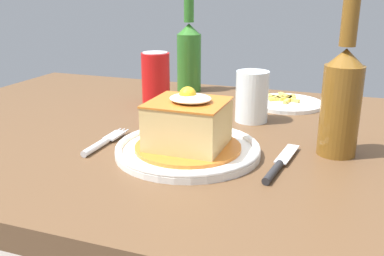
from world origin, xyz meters
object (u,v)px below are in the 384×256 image
object	(u,v)px
beer_bottle_green	(189,53)
beer_bottle_amber	(342,96)
fork	(102,143)
side_plate_fries	(286,103)
knife	(277,167)
soda_can	(156,79)
main_plate	(188,149)
drinking_glass	(252,100)

from	to	relation	value
beer_bottle_green	beer_bottle_amber	distance (m)	0.53
fork	side_plate_fries	bearing A→B (deg)	56.38
knife	soda_can	xyz separation A→B (m)	(-0.34, 0.29, 0.06)
main_plate	beer_bottle_green	xyz separation A→B (m)	(-0.16, 0.44, 0.09)
fork	side_plate_fries	xyz separation A→B (m)	(0.26, 0.39, -0.00)
main_plate	knife	bearing A→B (deg)	-5.97
beer_bottle_green	side_plate_fries	size ratio (longest dim) A/B	1.56
drinking_glass	main_plate	bearing A→B (deg)	-104.35
main_plate	fork	bearing A→B (deg)	-173.73
main_plate	beer_bottle_amber	size ratio (longest dim) A/B	0.91
soda_can	knife	bearing A→B (deg)	-40.99
fork	beer_bottle_green	size ratio (longest dim) A/B	0.53
main_plate	side_plate_fries	bearing A→B (deg)	74.25
knife	drinking_glass	size ratio (longest dim) A/B	1.58
knife	beer_bottle_green	xyz separation A→B (m)	(-0.32, 0.46, 0.09)
knife	beer_bottle_amber	distance (m)	0.16
soda_can	beer_bottle_green	distance (m)	0.17
knife	drinking_glass	bearing A→B (deg)	111.78
soda_can	drinking_glass	bearing A→B (deg)	-12.69
knife	beer_bottle_amber	xyz separation A→B (m)	(0.08, 0.10, 0.09)
beer_bottle_green	beer_bottle_amber	bearing A→B (deg)	-41.69
drinking_glass	beer_bottle_amber	bearing A→B (deg)	-37.68
beer_bottle_green	side_plate_fries	bearing A→B (deg)	-13.29
knife	soda_can	bearing A→B (deg)	139.01
main_plate	fork	size ratio (longest dim) A/B	1.72
main_plate	beer_bottle_green	size ratio (longest dim) A/B	0.91
soda_can	beer_bottle_amber	distance (m)	0.46
main_plate	soda_can	size ratio (longest dim) A/B	1.96
soda_can	side_plate_fries	size ratio (longest dim) A/B	0.73
soda_can	beer_bottle_green	bearing A→B (deg)	81.95
knife	side_plate_fries	distance (m)	0.40
side_plate_fries	beer_bottle_amber	bearing A→B (deg)	-66.25
soda_can	beer_bottle_green	world-z (taller)	beer_bottle_green
main_plate	soda_can	bearing A→B (deg)	123.72
drinking_glass	fork	bearing A→B (deg)	-131.49
knife	soda_can	distance (m)	0.45
knife	fork	bearing A→B (deg)	-179.79
main_plate	drinking_glass	distance (m)	0.23
fork	soda_can	xyz separation A→B (m)	(-0.03, 0.30, 0.06)
beer_bottle_amber	side_plate_fries	size ratio (longest dim) A/B	1.56
beer_bottle_amber	drinking_glass	distance (m)	0.23
knife	beer_bottle_green	distance (m)	0.56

